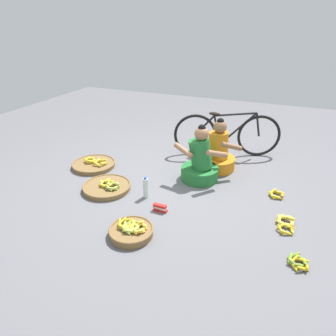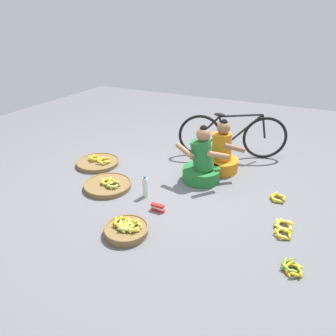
% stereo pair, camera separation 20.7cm
% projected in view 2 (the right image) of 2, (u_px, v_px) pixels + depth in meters
% --- Properties ---
extents(ground_plane, '(10.00, 10.00, 0.00)m').
position_uv_depth(ground_plane, '(174.00, 185.00, 4.08)').
color(ground_plane, slate).
extents(vendor_woman_front, '(0.73, 0.52, 0.80)m').
position_uv_depth(vendor_woman_front, '(202.00, 163.00, 4.10)').
color(vendor_woman_front, '#237233').
rests_on(vendor_woman_front, ground).
extents(vendor_woman_behind, '(0.74, 0.53, 0.78)m').
position_uv_depth(vendor_woman_behind, '(221.00, 154.00, 4.38)').
color(vendor_woman_behind, orange).
rests_on(vendor_woman_behind, ground).
extents(bicycle_leaning, '(1.62, 0.61, 0.73)m').
position_uv_depth(bicycle_leaning, '(232.00, 136.00, 4.77)').
color(bicycle_leaning, black).
rests_on(bicycle_leaning, ground).
extents(banana_basket_near_bicycle, '(0.65, 0.65, 0.14)m').
position_uv_depth(banana_basket_near_bicycle, '(98.00, 162.00, 4.64)').
color(banana_basket_near_bicycle, brown).
rests_on(banana_basket_near_bicycle, ground).
extents(banana_basket_back_right, '(0.63, 0.63, 0.14)m').
position_uv_depth(banana_basket_back_right, '(108.00, 185.00, 4.01)').
color(banana_basket_back_right, brown).
rests_on(banana_basket_back_right, ground).
extents(banana_basket_mid_right, '(0.47, 0.47, 0.15)m').
position_uv_depth(banana_basket_mid_right, '(127.00, 229.00, 3.14)').
color(banana_basket_mid_right, brown).
rests_on(banana_basket_mid_right, ground).
extents(loose_bananas_front_center, '(0.23, 0.36, 0.10)m').
position_uv_depth(loose_bananas_front_center, '(284.00, 228.00, 3.21)').
color(loose_bananas_front_center, gold).
rests_on(loose_bananas_front_center, ground).
extents(loose_bananas_near_vendor, '(0.21, 0.22, 0.09)m').
position_uv_depth(loose_bananas_near_vendor, '(278.00, 198.00, 3.74)').
color(loose_bananas_near_vendor, gold).
rests_on(loose_bananas_near_vendor, ground).
extents(loose_bananas_back_center, '(0.22, 0.24, 0.09)m').
position_uv_depth(loose_bananas_back_center, '(292.00, 268.00, 2.69)').
color(loose_bananas_back_center, olive).
rests_on(loose_bananas_back_center, ground).
extents(water_bottle, '(0.07, 0.07, 0.28)m').
position_uv_depth(water_bottle, '(145.00, 187.00, 3.77)').
color(water_bottle, silver).
rests_on(water_bottle, ground).
extents(packet_carton_stack, '(0.18, 0.07, 0.09)m').
position_uv_depth(packet_carton_stack, '(158.00, 207.00, 3.52)').
color(packet_carton_stack, red).
rests_on(packet_carton_stack, ground).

